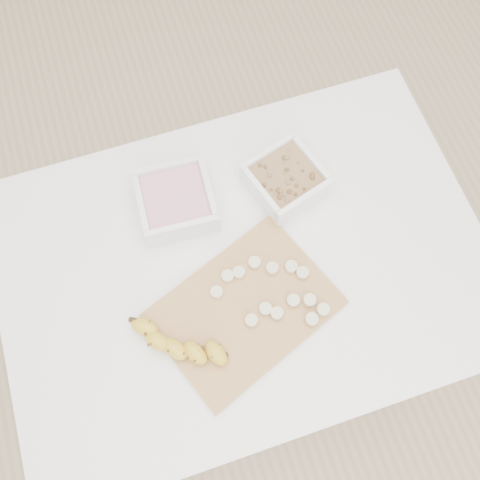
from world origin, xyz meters
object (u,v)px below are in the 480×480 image
object	(u,v)px
banana	(181,344)
cutting_board	(244,309)
bowl_yogurt	(176,201)
table	(244,277)
bowl_granola	(285,180)

from	to	relation	value
banana	cutting_board	bearing A→B (deg)	-27.86
cutting_board	bowl_yogurt	bearing A→B (deg)	104.28
table	bowl_granola	size ratio (longest dim) A/B	5.69
table	cutting_board	size ratio (longest dim) A/B	2.96
bowl_yogurt	bowl_granola	xyz separation A→B (m)	(0.23, -0.02, -0.00)
bowl_granola	banana	size ratio (longest dim) A/B	0.92
bowl_granola	bowl_yogurt	bearing A→B (deg)	174.43
bowl_granola	cutting_board	size ratio (longest dim) A/B	0.52
bowl_granola	banana	xyz separation A→B (m)	(-0.30, -0.26, -0.00)
bowl_yogurt	bowl_granola	distance (m)	0.23
cutting_board	table	bearing A→B (deg)	71.49
cutting_board	banana	world-z (taller)	banana
cutting_board	bowl_granola	bearing A→B (deg)	54.07
bowl_granola	cutting_board	bearing A→B (deg)	-125.93
table	bowl_yogurt	bearing A→B (deg)	120.73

